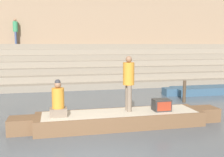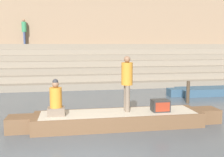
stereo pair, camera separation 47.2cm
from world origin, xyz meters
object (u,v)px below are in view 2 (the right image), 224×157
(person_on_steps, at_px, (24,30))
(person_standing, at_px, (127,80))
(mooring_post, at_px, (188,92))
(moored_boat_shore, at_px, (215,91))
(person_rowing, at_px, (56,101))
(tv_set, at_px, (160,106))
(rowboat_main, at_px, (118,119))

(person_on_steps, bearing_deg, person_standing, 60.62)
(person_on_steps, bearing_deg, mooring_post, 80.12)
(moored_boat_shore, distance_m, mooring_post, 2.79)
(person_rowing, xyz_separation_m, mooring_post, (5.46, 2.73, -0.39))
(mooring_post, bearing_deg, person_standing, -142.02)
(moored_boat_shore, relative_size, mooring_post, 5.11)
(tv_set, height_order, person_on_steps, person_on_steps)
(person_standing, relative_size, mooring_post, 1.78)
(rowboat_main, height_order, person_standing, person_standing)
(mooring_post, xyz_separation_m, person_on_steps, (-8.06, 8.96, 3.09))
(moored_boat_shore, bearing_deg, tv_set, -130.13)
(mooring_post, height_order, person_on_steps, person_on_steps)
(person_standing, distance_m, tv_set, 1.33)
(person_rowing, height_order, person_on_steps, person_on_steps)
(rowboat_main, height_order, person_rowing, person_rowing)
(person_standing, bearing_deg, mooring_post, 42.30)
(tv_set, relative_size, moored_boat_shore, 0.11)
(person_standing, height_order, moored_boat_shore, person_standing)
(person_standing, relative_size, moored_boat_shore, 0.35)
(person_rowing, relative_size, person_on_steps, 0.63)
(rowboat_main, bearing_deg, tv_set, -3.82)
(person_standing, height_order, tv_set, person_standing)
(person_rowing, xyz_separation_m, tv_set, (3.20, -0.04, -0.25))
(person_standing, xyz_separation_m, tv_set, (1.04, -0.19, -0.81))
(tv_set, bearing_deg, moored_boat_shore, 52.30)
(person_standing, height_order, person_on_steps, person_on_steps)
(rowboat_main, relative_size, person_on_steps, 3.82)
(person_standing, xyz_separation_m, moored_boat_shore, (5.54, 4.20, -1.24))
(tv_set, distance_m, mooring_post, 3.57)
(person_on_steps, bearing_deg, rowboat_main, 59.22)
(rowboat_main, relative_size, person_standing, 3.82)
(mooring_post, bearing_deg, person_on_steps, 131.99)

